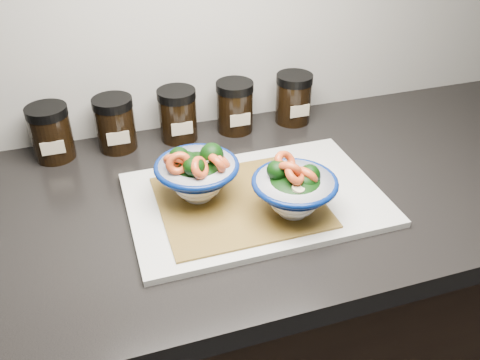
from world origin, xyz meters
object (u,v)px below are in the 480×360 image
object	(u,v)px
bowl_left	(197,174)
spice_jar_d	(235,107)
cutting_board	(255,199)
bowl_right	(295,190)
spice_jar_a	(51,133)
spice_jar_c	(178,115)
spice_jar_b	(115,124)
spice_jar_e	(293,98)

from	to	relation	value
bowl_left	spice_jar_d	xyz separation A→B (m)	(0.15, 0.25, -0.01)
bowl_left	spice_jar_d	bearing A→B (deg)	59.26
spice_jar_d	bowl_left	bearing A→B (deg)	-120.74
cutting_board	spice_jar_d	distance (m)	0.28
bowl_left	bowl_right	xyz separation A→B (m)	(0.14, -0.09, -0.00)
bowl_left	spice_jar_a	distance (m)	0.34
spice_jar_a	spice_jar_c	size ratio (longest dim) A/B	1.00
cutting_board	spice_jar_c	bearing A→B (deg)	106.22
spice_jar_c	spice_jar_d	bearing A→B (deg)	0.00
spice_jar_b	spice_jar_c	distance (m)	0.13
spice_jar_b	spice_jar_c	xyz separation A→B (m)	(0.13, 0.00, 0.00)
bowl_right	spice_jar_e	xyz separation A→B (m)	(0.14, 0.34, -0.00)
cutting_board	bowl_right	world-z (taller)	bowl_right
spice_jar_a	spice_jar_b	xyz separation A→B (m)	(0.13, 0.00, 0.00)
bowl_left	spice_jar_e	xyz separation A→B (m)	(0.29, 0.25, -0.01)
bowl_right	spice_jar_b	world-z (taller)	bowl_right
bowl_left	spice_jar_b	size ratio (longest dim) A/B	1.31
bowl_left	spice_jar_c	bearing A→B (deg)	85.58
spice_jar_a	spice_jar_c	world-z (taller)	same
spice_jar_a	spice_jar_b	size ratio (longest dim) A/B	1.00
bowl_right	spice_jar_d	bearing A→B (deg)	89.47
bowl_left	spice_jar_a	world-z (taller)	bowl_left
cutting_board	spice_jar_a	distance (m)	0.44
cutting_board	spice_jar_e	bearing A→B (deg)	55.57
bowl_left	cutting_board	bearing A→B (deg)	-15.20
spice_jar_d	cutting_board	bearing A→B (deg)	-99.97
bowl_left	spice_jar_a	size ratio (longest dim) A/B	1.31
spice_jar_c	spice_jar_e	size ratio (longest dim) A/B	1.00
spice_jar_b	spice_jar_e	xyz separation A→B (m)	(0.40, 0.00, 0.00)
spice_jar_b	spice_jar_c	bearing A→B (deg)	0.00
bowl_left	bowl_right	world-z (taller)	bowl_left
bowl_right	spice_jar_c	bearing A→B (deg)	110.09
spice_jar_e	bowl_right	bearing A→B (deg)	-112.73
bowl_right	spice_jar_d	world-z (taller)	bowl_right
cutting_board	spice_jar_d	bearing A→B (deg)	80.03
spice_jar_b	spice_jar_a	bearing A→B (deg)	180.00
bowl_left	spice_jar_e	size ratio (longest dim) A/B	1.31
cutting_board	spice_jar_d	xyz separation A→B (m)	(0.05, 0.27, 0.05)
spice_jar_a	spice_jar_e	world-z (taller)	same
spice_jar_b	spice_jar_d	distance (m)	0.26
spice_jar_a	spice_jar_d	distance (m)	0.39
bowl_left	spice_jar_e	world-z (taller)	bowl_left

